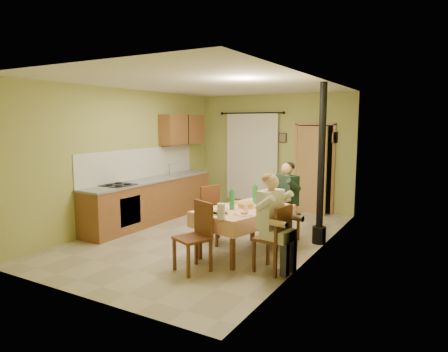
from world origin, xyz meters
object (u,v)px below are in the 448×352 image
Objects in this scene: chair_left at (217,226)px; stove_flue at (321,186)px; chair_near at (193,251)px; chair_right at (272,252)px; man_far at (286,192)px; man_right at (272,211)px; dining_table at (244,231)px; chair_far at (285,224)px.

stove_flue is (1.60, 0.83, 0.73)m from chair_left.
stove_flue is at bearing -95.79° from chair_near.
chair_right is 1.75m from man_far.
chair_near is 0.72× the size of man_right.
chair_near is 1.42m from chair_left.
man_right is (0.70, -0.49, 0.50)m from dining_table.
man_right is (1.40, -0.83, 0.59)m from chair_left.
chair_left is 1.73m from man_right.
stove_flue is at bearing 34.67° from chair_far.
man_right is 1.68m from stove_flue.
chair_near is at bearing 34.87° from chair_left.
chair_far is 1.64m from chair_right.
man_right reaches higher than chair_near.
chair_right is 1.82m from stove_flue.
man_right is (-0.01, 0.00, 0.59)m from chair_right.
chair_far is 0.59m from man_far.
man_right is at bearing -128.88° from chair_near.
chair_near is at bearing -77.44° from man_far.
stove_flue is at bearing 3.00° from man_right.
dining_table is at bearing 65.40° from chair_right.
man_far reaches higher than chair_right.
chair_far is at bearing 145.33° from chair_left.
man_right is (0.42, -1.58, 0.59)m from chair_far.
chair_near is at bearing -118.46° from stove_flue.
chair_left is at bearing -114.59° from man_far.
man_far is at bearing 24.80° from chair_right.
chair_right is at bearing -96.43° from stove_flue.
dining_table is at bearing -127.46° from stove_flue.
chair_right is at bearing -90.00° from man_right.
chair_near reaches higher than chair_right.
stove_flue is at bearing 135.27° from chair_left.
chair_near is 2.28m from man_far.
chair_left is at bearing -50.35° from chair_near.
chair_near reaches higher than chair_far.
chair_left is (-0.99, -0.75, 0.00)m from chair_far.
stove_flue reaches higher than chair_near.
dining_table is 1.77× the size of chair_left.
dining_table is 0.79m from chair_left.
chair_right reaches higher than dining_table.
man_far is 1.64m from man_right.
chair_near is 0.72× the size of man_far.
chair_left is at bearing 69.40° from man_right.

